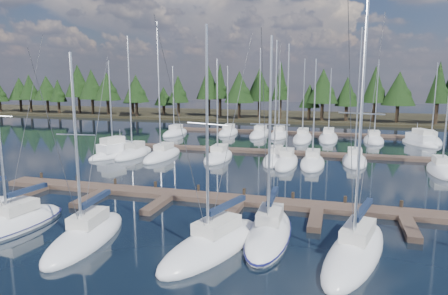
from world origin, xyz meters
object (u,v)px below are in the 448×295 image
(motor_yacht_left, at_px, (116,153))
(front_sailboat_1, at_px, (13,223))
(main_dock, at_px, (239,202))
(front_sailboat_4, at_px, (269,233))
(front_sailboat_5, at_px, (355,251))
(front_sailboat_3, at_px, (213,244))
(motor_yacht_right, at_px, (420,142))
(front_sailboat_2, at_px, (86,237))

(motor_yacht_left, bearing_deg, front_sailboat_1, -74.35)
(main_dock, relative_size, front_sailboat_1, 3.22)
(front_sailboat_4, xyz_separation_m, front_sailboat_5, (5.12, -1.34, 0.01))
(main_dock, distance_m, front_sailboat_1, 16.02)
(front_sailboat_3, distance_m, front_sailboat_5, 8.06)
(main_dock, xyz_separation_m, motor_yacht_right, (19.17, 35.84, 0.24))
(main_dock, distance_m, front_sailboat_2, 11.97)
(front_sailboat_3, bearing_deg, front_sailboat_2, -172.38)
(front_sailboat_3, distance_m, motor_yacht_left, 31.28)
(front_sailboat_1, relative_size, front_sailboat_3, 1.02)
(motor_yacht_left, bearing_deg, front_sailboat_5, -37.98)
(front_sailboat_1, bearing_deg, front_sailboat_4, 10.46)
(motor_yacht_right, bearing_deg, front_sailboat_1, -126.04)
(front_sailboat_5, bearing_deg, main_dock, 139.87)
(front_sailboat_3, distance_m, motor_yacht_right, 48.05)
(front_sailboat_2, bearing_deg, front_sailboat_4, 19.08)
(front_sailboat_1, relative_size, motor_yacht_left, 1.59)
(front_sailboat_2, height_order, front_sailboat_5, front_sailboat_5)
(front_sailboat_2, relative_size, motor_yacht_left, 1.40)
(front_sailboat_1, bearing_deg, motor_yacht_left, 105.65)
(front_sailboat_1, bearing_deg, motor_yacht_right, 53.96)
(front_sailboat_1, xyz_separation_m, front_sailboat_2, (6.03, -0.60, -0.00))
(main_dock, height_order, motor_yacht_left, motor_yacht_left)
(main_dock, xyz_separation_m, front_sailboat_4, (3.33, -5.78, 0.08))
(main_dock, xyz_separation_m, front_sailboat_5, (8.45, -7.12, 0.09))
(main_dock, distance_m, motor_yacht_left, 25.15)
(front_sailboat_3, relative_size, front_sailboat_5, 0.92)
(front_sailboat_4, bearing_deg, front_sailboat_2, -160.92)
(front_sailboat_1, xyz_separation_m, front_sailboat_4, (16.68, 3.08, -0.00))
(front_sailboat_5, height_order, motor_yacht_right, front_sailboat_5)
(main_dock, bearing_deg, front_sailboat_5, -40.13)
(front_sailboat_4, bearing_deg, front_sailboat_1, -169.54)
(motor_yacht_left, xyz_separation_m, motor_yacht_right, (39.25, 20.69, -0.01))
(front_sailboat_5, distance_m, motor_yacht_right, 44.28)
(front_sailboat_2, distance_m, front_sailboat_4, 11.27)
(front_sailboat_2, distance_m, front_sailboat_3, 7.88)
(motor_yacht_right, bearing_deg, front_sailboat_5, -104.02)
(front_sailboat_4, distance_m, motor_yacht_right, 44.54)
(front_sailboat_4, xyz_separation_m, motor_yacht_right, (15.84, 41.63, 0.16))
(front_sailboat_5, bearing_deg, front_sailboat_3, -170.70)
(front_sailboat_1, xyz_separation_m, motor_yacht_right, (32.52, 44.70, 0.16))
(front_sailboat_2, xyz_separation_m, motor_yacht_right, (26.49, 45.31, 0.16))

